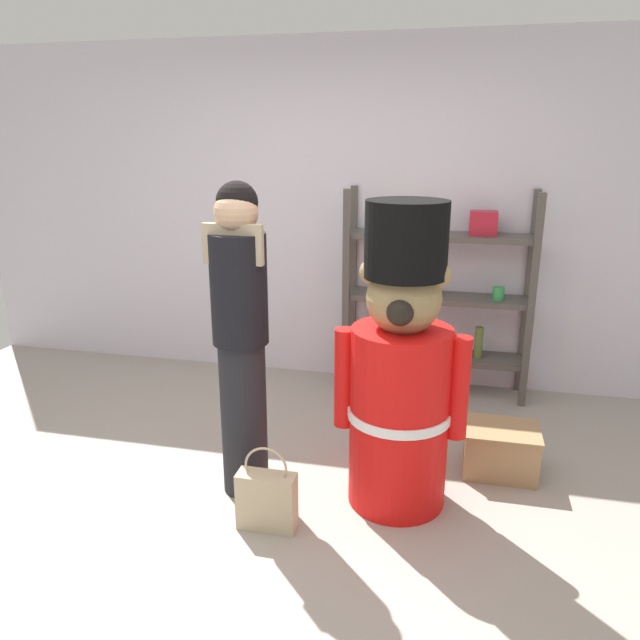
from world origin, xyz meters
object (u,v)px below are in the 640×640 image
(teddy_bear_guard, at_px, (401,375))
(display_crate, at_px, (500,450))
(merchandise_shelf, at_px, (438,291))
(shopping_bag, at_px, (267,499))
(person_shopper, at_px, (241,333))

(teddy_bear_guard, height_order, display_crate, teddy_bear_guard)
(merchandise_shelf, height_order, shopping_bag, merchandise_shelf)
(teddy_bear_guard, xyz_separation_m, shopping_bag, (-0.60, -0.39, -0.57))
(merchandise_shelf, xyz_separation_m, person_shopper, (-0.94, -1.64, 0.12))
(teddy_bear_guard, height_order, person_shopper, person_shopper)
(shopping_bag, bearing_deg, display_crate, 35.08)
(shopping_bag, xyz_separation_m, display_crate, (1.16, 0.82, -0.02))
(person_shopper, bearing_deg, merchandise_shelf, 60.16)
(person_shopper, relative_size, shopping_bag, 3.76)
(merchandise_shelf, relative_size, teddy_bear_guard, 0.96)
(person_shopper, xyz_separation_m, display_crate, (1.39, 0.50, -0.77))
(shopping_bag, bearing_deg, merchandise_shelf, 69.91)
(teddy_bear_guard, height_order, shopping_bag, teddy_bear_guard)
(person_shopper, distance_m, shopping_bag, 0.85)
(merchandise_shelf, relative_size, person_shopper, 0.91)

